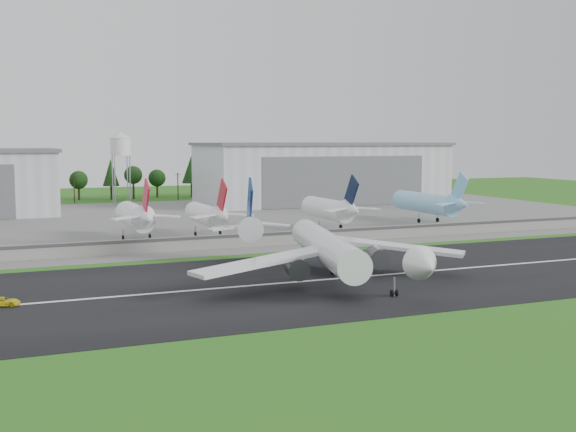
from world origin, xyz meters
name	(u,v)px	position (x,y,z in m)	size (l,w,h in m)	color
ground	(335,292)	(0.00, 0.00, 0.00)	(600.00, 600.00, 0.00)	#245C15
runway	(311,281)	(0.00, 10.00, 0.05)	(320.00, 60.00, 0.10)	black
runway_centerline	(311,281)	(0.00, 10.00, 0.11)	(220.00, 1.00, 0.02)	white
apron	(172,221)	(0.00, 120.00, 0.05)	(320.00, 150.00, 0.10)	slate
blast_fence	(235,241)	(0.00, 54.99, 1.81)	(240.00, 0.61, 3.50)	gray
hangar_east	(321,172)	(75.00, 164.92, 12.63)	(102.00, 47.00, 25.20)	silver
water_tower	(121,144)	(-5.00, 185.00, 24.55)	(8.40, 8.40, 29.40)	#99999E
utility_poles	(128,202)	(0.00, 200.00, 0.00)	(230.00, 3.00, 12.00)	black
treeline	(122,199)	(0.00, 215.00, 0.00)	(320.00, 16.00, 22.00)	black
main_airliner	(328,255)	(3.23, 9.58, 4.89)	(55.66, 58.66, 18.17)	white
ground_vehicle	(3,302)	(-53.32, 9.83, 0.81)	(2.35, 5.09, 1.41)	yellow
parked_jet_red_a	(137,216)	(-19.43, 76.59, 6.42)	(7.36, 31.29, 16.94)	white
parked_jet_red_b	(209,215)	(-0.03, 76.54, 6.05)	(7.36, 31.29, 16.55)	white
parked_jet_navy	(332,209)	(37.00, 76.58, 6.31)	(7.36, 31.29, 16.83)	white
parked_jet_skyblue	(431,203)	(74.13, 81.60, 6.42)	(7.36, 37.29, 16.99)	#8BCCF1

